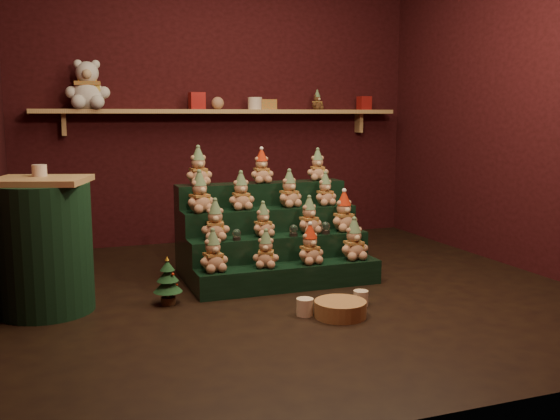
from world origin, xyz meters
name	(u,v)px	position (x,y,z in m)	size (l,w,h in m)	color
ground	(295,290)	(0.00, 0.00, 0.00)	(4.00, 4.00, 0.00)	black
back_wall	(220,101)	(0.00, 2.05, 1.40)	(4.00, 0.10, 2.80)	black
front_wall	(487,81)	(0.00, -2.05, 1.40)	(4.00, 0.10, 2.80)	black
right_wall	(531,98)	(2.05, 0.00, 1.40)	(0.10, 4.00, 2.80)	black
back_shelf	(225,112)	(0.00, 1.87, 1.29)	(3.60, 0.26, 0.24)	tan
riser_tier_front	(290,277)	(-0.02, 0.04, 0.09)	(1.40, 0.22, 0.18)	black
riser_tier_midfront	(280,259)	(-0.02, 0.26, 0.18)	(1.40, 0.22, 0.36)	black
riser_tier_midback	(270,242)	(-0.02, 0.48, 0.27)	(1.40, 0.22, 0.54)	black
riser_tier_back	(261,226)	(-0.02, 0.70, 0.36)	(1.40, 0.22, 0.72)	black
teddy_0	(213,251)	(-0.59, 0.06, 0.33)	(0.21, 0.19, 0.29)	tan
teddy_1	(266,249)	(-0.21, 0.05, 0.31)	(0.19, 0.17, 0.27)	tan
teddy_2	(310,244)	(0.14, 0.04, 0.32)	(0.20, 0.18, 0.29)	tan
teddy_3	(354,239)	(0.50, 0.05, 0.33)	(0.22, 0.20, 0.31)	tan
teddy_4	(215,220)	(-0.52, 0.27, 0.51)	(0.21, 0.19, 0.29)	tan
teddy_5	(263,220)	(-0.15, 0.28, 0.49)	(0.18, 0.16, 0.25)	tan
teddy_6	(309,215)	(0.22, 0.27, 0.50)	(0.20, 0.18, 0.28)	tan
teddy_7	(344,212)	(0.52, 0.27, 0.51)	(0.22, 0.20, 0.31)	tan
teddy_8	(200,192)	(-0.59, 0.47, 0.69)	(0.22, 0.20, 0.31)	tan
teddy_9	(241,191)	(-0.25, 0.50, 0.68)	(0.20, 0.18, 0.29)	tan
teddy_10	(289,189)	(0.15, 0.50, 0.68)	(0.21, 0.18, 0.29)	tan
teddy_11	(325,189)	(0.45, 0.48, 0.67)	(0.19, 0.17, 0.26)	tan
teddy_12	(198,166)	(-0.54, 0.71, 0.87)	(0.21, 0.19, 0.30)	tan
teddy_13	(262,166)	(-0.02, 0.68, 0.85)	(0.19, 0.17, 0.27)	tan
teddy_14	(318,165)	(0.49, 0.72, 0.85)	(0.18, 0.17, 0.26)	tan
snow_globe_a	(237,234)	(-0.38, 0.20, 0.40)	(0.06, 0.06, 0.08)	black
snow_globe_b	(293,230)	(0.07, 0.20, 0.41)	(0.07, 0.07, 0.09)	black
snow_globe_c	(326,228)	(0.33, 0.20, 0.41)	(0.07, 0.07, 0.10)	black
side_table	(44,246)	(-1.70, 0.10, 0.43)	(0.69, 0.63, 0.88)	tan
table_ornament	(39,170)	(-1.70, 0.20, 0.91)	(0.09, 0.09, 0.07)	beige
mini_christmas_tree	(168,281)	(-0.93, -0.02, 0.16)	(0.20, 0.20, 0.33)	#422C17
mug_left	(305,307)	(-0.15, -0.56, 0.06)	(0.11, 0.11, 0.11)	beige
mug_right	(361,298)	(0.28, -0.49, 0.05)	(0.10, 0.10, 0.10)	beige
wicker_basket	(340,309)	(0.05, -0.66, 0.05)	(0.33, 0.33, 0.10)	#AB7245
white_bear	(87,78)	(-1.28, 1.84, 1.59)	(0.39, 0.35, 0.55)	silver
brown_bear	(317,100)	(0.97, 1.84, 1.42)	(0.14, 0.12, 0.19)	#483118
gift_tin_red_a	(197,101)	(-0.28, 1.85, 1.40)	(0.14, 0.14, 0.16)	maroon
gift_tin_cream	(255,103)	(0.30, 1.85, 1.38)	(0.14, 0.14, 0.12)	beige
gift_tin_red_b	(364,103)	(1.51, 1.85, 1.39)	(0.12, 0.12, 0.14)	maroon
shelf_plush_ball	(218,103)	(-0.08, 1.85, 1.38)	(0.12, 0.12, 0.12)	tan
scarf_gift_box	(268,104)	(0.43, 1.85, 1.37)	(0.16, 0.10, 0.10)	#D5571E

